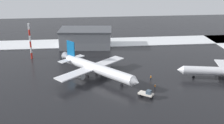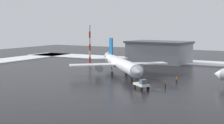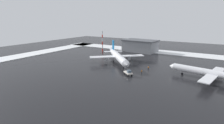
{
  "view_description": "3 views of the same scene",
  "coord_description": "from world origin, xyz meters",
  "px_view_note": "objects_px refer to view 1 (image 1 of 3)",
  "views": [
    {
      "loc": [
        6.79,
        88.96,
        40.01
      ],
      "look_at": [
        -2.9,
        -5.87,
        5.36
      ],
      "focal_mm": 45.0,
      "sensor_mm": 36.0,
      "label": 1
    },
    {
      "loc": [
        -45.57,
        87.83,
        15.91
      ],
      "look_at": [
        3.64,
        -0.33,
        4.63
      ],
      "focal_mm": 55.0,
      "sensor_mm": 36.0,
      "label": 2
    },
    {
      "loc": [
        -43.34,
        78.35,
        23.98
      ],
      "look_at": [
        1.68,
        3.91,
        2.47
      ],
      "focal_mm": 28.0,
      "sensor_mm": 36.0,
      "label": 3
    }
  ],
  "objects_px": {
    "ground_crew_mid_apron": "(155,86)",
    "cargo_hangar": "(86,38)",
    "ground_crew_by_nose_gear": "(151,77)",
    "airplane_far_rear": "(96,68)",
    "airplane_distant_tail": "(223,71)",
    "pushback_tug": "(147,94)",
    "antenna_mast": "(30,41)"
  },
  "relations": [
    {
      "from": "ground_crew_by_nose_gear",
      "to": "airplane_distant_tail",
      "type": "bearing_deg",
      "value": 83.93
    },
    {
      "from": "airplane_far_rear",
      "to": "ground_crew_mid_apron",
      "type": "relative_size",
      "value": 17.67
    },
    {
      "from": "airplane_far_rear",
      "to": "ground_crew_by_nose_gear",
      "type": "relative_size",
      "value": 17.67
    },
    {
      "from": "airplane_distant_tail",
      "to": "ground_crew_by_nose_gear",
      "type": "xyz_separation_m",
      "value": [
        25.51,
        -2.19,
        -2.13
      ]
    },
    {
      "from": "ground_crew_mid_apron",
      "to": "airplane_far_rear",
      "type": "bearing_deg",
      "value": -25.23
    },
    {
      "from": "airplane_far_rear",
      "to": "pushback_tug",
      "type": "relative_size",
      "value": 6.05
    },
    {
      "from": "ground_crew_mid_apron",
      "to": "antenna_mast",
      "type": "relative_size",
      "value": 0.11
    },
    {
      "from": "cargo_hangar",
      "to": "ground_crew_by_nose_gear",
      "type": "bearing_deg",
      "value": 123.16
    },
    {
      "from": "airplane_far_rear",
      "to": "pushback_tug",
      "type": "bearing_deg",
      "value": -1.19
    },
    {
      "from": "airplane_far_rear",
      "to": "antenna_mast",
      "type": "height_order",
      "value": "antenna_mast"
    },
    {
      "from": "ground_crew_mid_apron",
      "to": "cargo_hangar",
      "type": "bearing_deg",
      "value": -60.53
    },
    {
      "from": "pushback_tug",
      "to": "cargo_hangar",
      "type": "distance_m",
      "value": 59.37
    },
    {
      "from": "ground_crew_by_nose_gear",
      "to": "cargo_hangar",
      "type": "bearing_deg",
      "value": -154.0
    },
    {
      "from": "pushback_tug",
      "to": "antenna_mast",
      "type": "relative_size",
      "value": 0.32
    },
    {
      "from": "ground_crew_mid_apron",
      "to": "ground_crew_by_nose_gear",
      "type": "bearing_deg",
      "value": -86.88
    },
    {
      "from": "airplane_distant_tail",
      "to": "pushback_tug",
      "type": "bearing_deg",
      "value": 31.5
    },
    {
      "from": "airplane_distant_tail",
      "to": "cargo_hangar",
      "type": "distance_m",
      "value": 66.07
    },
    {
      "from": "airplane_distant_tail",
      "to": "cargo_hangar",
      "type": "height_order",
      "value": "airplane_distant_tail"
    },
    {
      "from": "pushback_tug",
      "to": "cargo_hangar",
      "type": "bearing_deg",
      "value": 144.57
    },
    {
      "from": "airplane_far_rear",
      "to": "cargo_hangar",
      "type": "relative_size",
      "value": 1.14
    },
    {
      "from": "airplane_far_rear",
      "to": "airplane_distant_tail",
      "type": "distance_m",
      "value": 45.04
    },
    {
      "from": "ground_crew_mid_apron",
      "to": "cargo_hangar",
      "type": "height_order",
      "value": "cargo_hangar"
    },
    {
      "from": "airplane_distant_tail",
      "to": "ground_crew_mid_apron",
      "type": "height_order",
      "value": "airplane_distant_tail"
    },
    {
      "from": "airplane_distant_tail",
      "to": "antenna_mast",
      "type": "bearing_deg",
      "value": -11.36
    },
    {
      "from": "airplane_far_rear",
      "to": "ground_crew_by_nose_gear",
      "type": "bearing_deg",
      "value": 36.51
    },
    {
      "from": "ground_crew_by_nose_gear",
      "to": "cargo_hangar",
      "type": "xyz_separation_m",
      "value": [
        22.28,
        -43.42,
        3.47
      ]
    },
    {
      "from": "airplane_distant_tail",
      "to": "pushback_tug",
      "type": "relative_size",
      "value": 6.29
    },
    {
      "from": "airplane_far_rear",
      "to": "airplane_distant_tail",
      "type": "height_order",
      "value": "airplane_far_rear"
    },
    {
      "from": "ground_crew_mid_apron",
      "to": "cargo_hangar",
      "type": "distance_m",
      "value": 55.58
    },
    {
      "from": "ground_crew_by_nose_gear",
      "to": "antenna_mast",
      "type": "relative_size",
      "value": 0.11
    },
    {
      "from": "ground_crew_by_nose_gear",
      "to": "cargo_hangar",
      "type": "height_order",
      "value": "cargo_hangar"
    },
    {
      "from": "airplane_distant_tail",
      "to": "ground_crew_by_nose_gear",
      "type": "relative_size",
      "value": 18.38
    }
  ]
}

